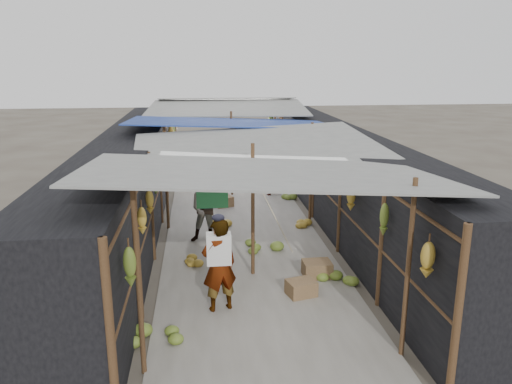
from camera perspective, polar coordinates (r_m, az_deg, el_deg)
name	(u,v)px	position (r m, az deg, el deg)	size (l,w,h in m)	color
ground	(276,363)	(7.32, 2.34, -18.98)	(80.00, 80.00, 0.00)	#6B6356
aisle_slab	(239,219)	(13.18, -2.01, -3.14)	(3.60, 16.00, 0.02)	#9E998E
stall_left	(131,180)	(12.96, -14.04, 1.33)	(1.40, 15.00, 2.30)	black
stall_right	(340,175)	(13.36, 9.58, 1.97)	(1.40, 15.00, 2.30)	black
crate_near	(317,269)	(9.82, 6.99, -8.77)	(0.54, 0.43, 0.32)	#95714C
crate_mid	(301,288)	(9.06, 5.19, -10.92)	(0.49, 0.39, 0.29)	#95714C
crate_back	(224,202)	(14.31, -3.71, -1.11)	(0.48, 0.40, 0.31)	#95714C
black_basin	(277,188)	(16.05, 2.39, 0.43)	(0.59, 0.59, 0.18)	black
vendor_elderly	(219,265)	(8.31, -4.23, -8.35)	(0.59, 0.39, 1.62)	silver
shopper_blue	(207,208)	(11.44, -5.65, -1.87)	(0.78, 0.61, 1.60)	#1F319D
vendor_seated	(268,182)	(15.41, 1.43, 1.12)	(0.55, 0.32, 0.85)	#514A46
market_canopy	(238,127)	(12.97, -2.10, 7.44)	(5.62, 15.20, 2.77)	brown
hanging_bananas	(236,156)	(12.85, -2.27, 4.11)	(3.95, 14.15, 0.77)	olive
floor_bananas	(245,222)	(12.50, -1.21, -3.43)	(4.09, 11.14, 0.35)	olive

